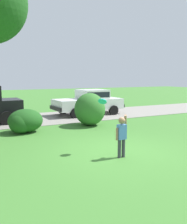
{
  "coord_description": "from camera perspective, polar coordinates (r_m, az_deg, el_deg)",
  "views": [
    {
      "loc": [
        -4.23,
        -6.64,
        2.38
      ],
      "look_at": [
        -0.1,
        1.39,
        1.1
      ],
      "focal_mm": 40.36,
      "sensor_mm": 36.0,
      "label": 1
    }
  ],
  "objects": [
    {
      "name": "ground_plane",
      "position": [
        8.22,
        5.12,
        -8.79
      ],
      "size": [
        80.0,
        80.0,
        0.0
      ],
      "primitive_type": "plane",
      "color": "#3D752D"
    },
    {
      "name": "parked_sedan",
      "position": [
        15.78,
        -0.97,
        2.48
      ],
      "size": [
        4.45,
        2.2,
        1.56
      ],
      "color": "white",
      "rests_on": "ground"
    },
    {
      "name": "driveway_strip",
      "position": [
        14.74,
        -10.17,
        -1.32
      ],
      "size": [
        28.0,
        4.4,
        0.02
      ],
      "primitive_type": "cube",
      "color": "gray",
      "rests_on": "ground"
    },
    {
      "name": "shrub_centre_left",
      "position": [
        12.32,
        -0.92,
        0.37
      ],
      "size": [
        1.5,
        1.55,
        1.59
      ],
      "color": "#33702B",
      "rests_on": "ground"
    },
    {
      "name": "shrub_near_tree",
      "position": [
        11.11,
        -15.46,
        -2.06
      ],
      "size": [
        1.47,
        1.3,
        1.0
      ],
      "color": "#1E511C",
      "rests_on": "ground"
    },
    {
      "name": "frisbee",
      "position": [
        7.89,
        2.02,
        2.43
      ],
      "size": [
        0.32,
        0.26,
        0.27
      ],
      "color": "#1EB7B2"
    },
    {
      "name": "child_thrower",
      "position": [
        7.44,
        6.39,
        -4.89
      ],
      "size": [
        0.46,
        0.26,
        1.29
      ],
      "color": "#383842",
      "rests_on": "ground"
    }
  ]
}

